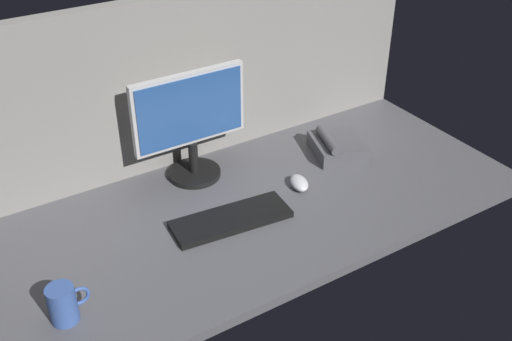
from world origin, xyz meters
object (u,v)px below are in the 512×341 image
at_px(desk_phone, 336,146).
at_px(mug_ceramic_blue, 63,304).
at_px(monitor, 190,122).
at_px(mouse, 299,183).
at_px(keyboard, 231,219).

bearing_deg(desk_phone, mug_ceramic_blue, -165.75).
bearing_deg(monitor, mouse, -44.33).
bearing_deg(mug_ceramic_blue, keyboard, 12.91).
xyz_separation_m(monitor, mug_ceramic_blue, (-0.58, -0.43, -0.15)).
xyz_separation_m(mouse, desk_phone, (0.24, 0.10, 0.01)).
relative_size(keyboard, mouse, 3.85).
relative_size(mug_ceramic_blue, desk_phone, 0.46).
bearing_deg(desk_phone, monitor, 163.03).
bearing_deg(mug_ceramic_blue, mouse, 11.47).
bearing_deg(keyboard, monitor, 90.99).
height_order(monitor, mouse, monitor).
bearing_deg(keyboard, desk_phone, 21.41).
distance_m(monitor, desk_phone, 0.55).
relative_size(mouse, mug_ceramic_blue, 0.89).
bearing_deg(mug_ceramic_blue, desk_phone, 14.25).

